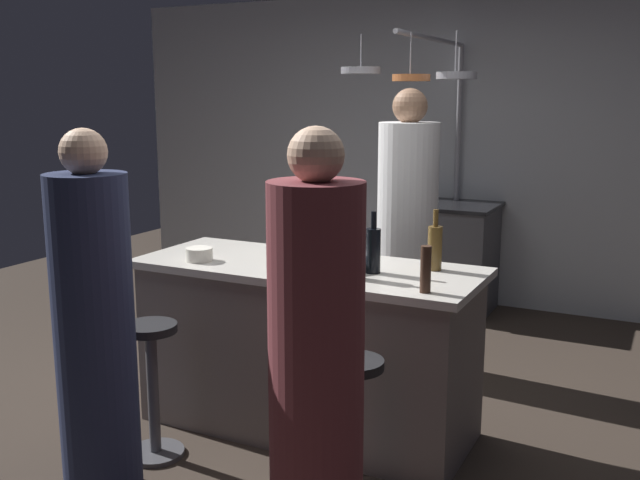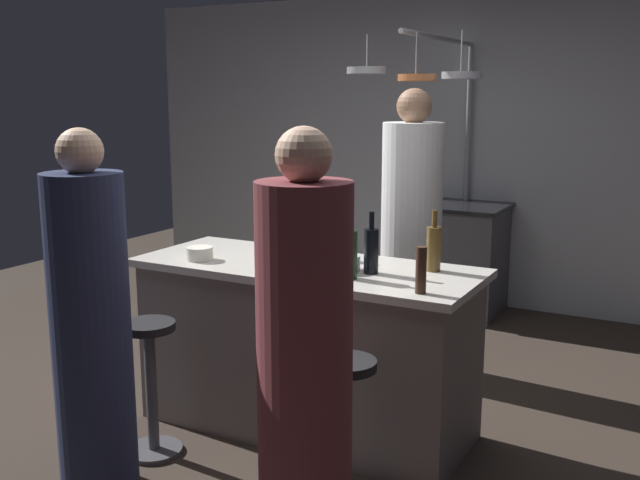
# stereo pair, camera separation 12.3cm
# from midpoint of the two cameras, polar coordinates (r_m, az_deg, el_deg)

# --- Properties ---
(ground_plane) EXTENTS (9.00, 9.00, 0.00)m
(ground_plane) POSITION_cam_midpoint_polar(r_m,az_deg,el_deg) (4.06, -0.15, -14.34)
(ground_plane) COLOR #382D26
(back_wall) EXTENTS (6.40, 0.16, 2.60)m
(back_wall) POSITION_cam_midpoint_polar(r_m,az_deg,el_deg) (6.33, 12.41, 6.90)
(back_wall) COLOR #B2B7BC
(back_wall) RESTS_ON ground_plane
(kitchen_island) EXTENTS (1.80, 0.72, 0.90)m
(kitchen_island) POSITION_cam_midpoint_polar(r_m,az_deg,el_deg) (3.89, -0.15, -8.32)
(kitchen_island) COLOR slate
(kitchen_island) RESTS_ON ground_plane
(stove_range) EXTENTS (0.80, 0.64, 0.89)m
(stove_range) POSITION_cam_midpoint_polar(r_m,az_deg,el_deg) (6.07, 11.01, -1.37)
(stove_range) COLOR #47474C
(stove_range) RESTS_ON ground_plane
(chef) EXTENTS (0.38, 0.38, 1.80)m
(chef) POSITION_cam_midpoint_polar(r_m,az_deg,el_deg) (4.65, 7.86, -0.29)
(chef) COLOR white
(chef) RESTS_ON ground_plane
(bar_stool_left) EXTENTS (0.28, 0.28, 0.68)m
(bar_stool_left) POSITION_cam_midpoint_polar(r_m,az_deg,el_deg) (3.72, -12.13, -10.77)
(bar_stool_left) COLOR #4C4C51
(bar_stool_left) RESTS_ON ground_plane
(guest_left) EXTENTS (0.34, 0.34, 1.63)m
(guest_left) POSITION_cam_midpoint_polar(r_m,az_deg,el_deg) (3.33, -16.43, -6.75)
(guest_left) COLOR #262D4C
(guest_left) RESTS_ON ground_plane
(bar_stool_right) EXTENTS (0.28, 0.28, 0.68)m
(bar_stool_right) POSITION_cam_midpoint_polar(r_m,az_deg,el_deg) (3.18, 3.13, -14.48)
(bar_stool_right) COLOR #4C4C51
(bar_stool_right) RESTS_ON ground_plane
(guest_right) EXTENTS (0.35, 0.35, 1.66)m
(guest_right) POSITION_cam_midpoint_polar(r_m,az_deg,el_deg) (2.69, 0.13, -10.29)
(guest_right) COLOR brown
(guest_right) RESTS_ON ground_plane
(overhead_pot_rack) EXTENTS (0.91, 1.52, 2.17)m
(overhead_pot_rack) POSITION_cam_midpoint_polar(r_m,az_deg,el_deg) (5.32, 9.56, 10.49)
(overhead_pot_rack) COLOR gray
(overhead_pot_rack) RESTS_ON ground_plane
(pepper_mill) EXTENTS (0.05, 0.05, 0.21)m
(pepper_mill) POSITION_cam_midpoint_polar(r_m,az_deg,el_deg) (3.23, 8.98, -2.35)
(pepper_mill) COLOR #382319
(pepper_mill) RESTS_ON kitchen_island
(wine_bottle_white) EXTENTS (0.07, 0.07, 0.33)m
(wine_bottle_white) POSITION_cam_midpoint_polar(r_m,az_deg,el_deg) (3.88, -1.67, 0.46)
(wine_bottle_white) COLOR gray
(wine_bottle_white) RESTS_ON kitchen_island
(wine_bottle_red) EXTENTS (0.07, 0.07, 0.31)m
(wine_bottle_red) POSITION_cam_midpoint_polar(r_m,az_deg,el_deg) (3.45, 3.36, -1.06)
(wine_bottle_red) COLOR #143319
(wine_bottle_red) RESTS_ON kitchen_island
(wine_bottle_amber) EXTENTS (0.07, 0.07, 0.30)m
(wine_bottle_amber) POSITION_cam_midpoint_polar(r_m,az_deg,el_deg) (3.65, 9.83, -0.60)
(wine_bottle_amber) COLOR brown
(wine_bottle_amber) RESTS_ON kitchen_island
(wine_bottle_dark) EXTENTS (0.07, 0.07, 0.30)m
(wine_bottle_dark) POSITION_cam_midpoint_polar(r_m,az_deg,el_deg) (3.56, 5.01, -0.77)
(wine_bottle_dark) COLOR black
(wine_bottle_dark) RESTS_ON kitchen_island
(wine_bottle_green) EXTENTS (0.07, 0.07, 0.31)m
(wine_bottle_green) POSITION_cam_midpoint_polar(r_m,az_deg,el_deg) (3.91, 0.53, 0.41)
(wine_bottle_green) COLOR #193D23
(wine_bottle_green) RESTS_ON kitchen_island
(wine_glass_near_right_guest) EXTENTS (0.07, 0.07, 0.15)m
(wine_glass_near_right_guest) POSITION_cam_midpoint_polar(r_m,az_deg,el_deg) (4.00, -2.45, 0.44)
(wine_glass_near_right_guest) COLOR silver
(wine_glass_near_right_guest) RESTS_ON kitchen_island
(wine_glass_by_chef) EXTENTS (0.07, 0.07, 0.15)m
(wine_glass_by_chef) POSITION_cam_midpoint_polar(r_m,az_deg,el_deg) (3.93, 1.94, 0.24)
(wine_glass_by_chef) COLOR silver
(wine_glass_by_chef) RESTS_ON kitchen_island
(wine_glass_near_left_guest) EXTENTS (0.07, 0.07, 0.15)m
(wine_glass_near_left_guest) POSITION_cam_midpoint_polar(r_m,az_deg,el_deg) (3.54, -1.09, -0.98)
(wine_glass_near_left_guest) COLOR silver
(wine_glass_near_left_guest) RESTS_ON kitchen_island
(mixing_bowl_steel) EXTENTS (0.17, 0.17, 0.08)m
(mixing_bowl_steel) POSITION_cam_midpoint_polar(r_m,az_deg,el_deg) (3.62, 2.77, -1.81)
(mixing_bowl_steel) COLOR #B7B7BC
(mixing_bowl_steel) RESTS_ON kitchen_island
(mixing_bowl_ceramic) EXTENTS (0.14, 0.14, 0.07)m
(mixing_bowl_ceramic) POSITION_cam_midpoint_polar(r_m,az_deg,el_deg) (3.89, -8.50, -1.05)
(mixing_bowl_ceramic) COLOR silver
(mixing_bowl_ceramic) RESTS_ON kitchen_island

